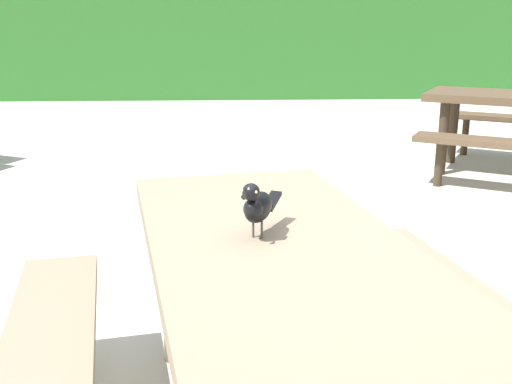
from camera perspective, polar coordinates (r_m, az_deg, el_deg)
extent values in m
cube|color=#2D6B28|center=(11.87, -0.96, 14.92)|extent=(28.00, 2.27, 2.32)
cube|color=#84725B|center=(1.78, 2.71, -6.36)|extent=(1.09, 1.91, 0.07)
cylinder|color=brown|center=(2.51, -7.88, -8.74)|extent=(0.09, 0.09, 0.67)
cylinder|color=brown|center=(2.61, 3.91, -7.65)|extent=(0.09, 0.09, 0.67)
cube|color=#84725B|center=(1.86, -19.51, -16.25)|extent=(0.60, 1.73, 0.05)
cylinder|color=brown|center=(2.52, -17.69, -12.84)|extent=(0.07, 0.07, 0.39)
cube|color=#84725B|center=(2.19, 20.88, -11.35)|extent=(0.60, 1.73, 0.05)
cylinder|color=brown|center=(2.77, 12.96, -9.76)|extent=(0.07, 0.07, 0.39)
ellipsoid|color=black|center=(1.82, 0.22, -1.44)|extent=(0.12, 0.17, 0.09)
ellipsoid|color=black|center=(1.78, -0.25, -1.60)|extent=(0.08, 0.09, 0.06)
sphere|color=black|center=(1.75, -0.47, -0.01)|extent=(0.05, 0.05, 0.05)
sphere|color=#EAE08C|center=(1.73, -0.01, -0.01)|extent=(0.01, 0.01, 0.01)
sphere|color=#EAE08C|center=(1.74, -1.21, 0.12)|extent=(0.01, 0.01, 0.01)
cone|color=black|center=(1.71, -0.98, -0.36)|extent=(0.03, 0.03, 0.02)
cube|color=black|center=(1.93, 1.49, -0.82)|extent=(0.07, 0.10, 0.04)
cylinder|color=#47423D|center=(1.83, 0.55, -3.58)|extent=(0.01, 0.01, 0.05)
cylinder|color=#47423D|center=(1.84, -0.27, -3.48)|extent=(0.01, 0.01, 0.05)
cylinder|color=#382B1D|center=(5.78, 17.19, 4.86)|extent=(0.09, 0.09, 0.67)
cylinder|color=#382B1D|center=(6.30, 18.08, 5.65)|extent=(0.09, 0.09, 0.67)
cylinder|color=#382B1D|center=(5.38, 16.86, 2.57)|extent=(0.07, 0.07, 0.39)
cylinder|color=#382B1D|center=(6.74, 19.10, 4.97)|extent=(0.07, 0.07, 0.39)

